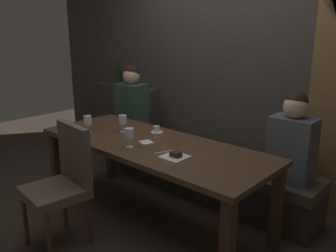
# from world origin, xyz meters

# --- Properties ---
(ground) EXTENTS (9.00, 9.00, 0.00)m
(ground) POSITION_xyz_m (0.00, 0.00, 0.00)
(ground) COLOR #382D26
(back_wall_tiled) EXTENTS (6.00, 0.12, 3.00)m
(back_wall_tiled) POSITION_xyz_m (0.00, 1.22, 1.50)
(back_wall_tiled) COLOR #423D38
(back_wall_tiled) RESTS_ON ground
(back_counter) EXTENTS (1.10, 0.28, 0.95)m
(back_counter) POSITION_xyz_m (-1.55, 1.04, 0.47)
(back_counter) COLOR #38342F
(back_counter) RESTS_ON ground
(dining_table) EXTENTS (2.20, 0.84, 0.74)m
(dining_table) POSITION_xyz_m (0.00, 0.00, 0.65)
(dining_table) COLOR #412B1C
(dining_table) RESTS_ON ground
(banquette_bench) EXTENTS (2.50, 0.44, 0.45)m
(banquette_bench) POSITION_xyz_m (0.00, 0.70, 0.23)
(banquette_bench) COLOR #312A23
(banquette_bench) RESTS_ON ground
(chair_near_side) EXTENTS (0.48, 0.48, 0.98)m
(chair_near_side) POSITION_xyz_m (-0.27, -0.72, 0.56)
(chair_near_side) COLOR #4C3321
(chair_near_side) RESTS_ON ground
(diner_redhead) EXTENTS (0.36, 0.24, 0.84)m
(diner_redhead) POSITION_xyz_m (-1.03, 0.71, 0.85)
(diner_redhead) COLOR #2D473D
(diner_redhead) RESTS_ON banquette_bench
(diner_bearded) EXTENTS (0.36, 0.24, 0.77)m
(diner_bearded) POSITION_xyz_m (0.97, 0.69, 0.81)
(diner_bearded) COLOR #4C515B
(diner_bearded) RESTS_ON banquette_bench
(wine_bottle_dark_red) EXTENTS (0.08, 0.08, 0.33)m
(wine_bottle_dark_red) POSITION_xyz_m (-1.69, 1.06, 1.07)
(wine_bottle_dark_red) COLOR black
(wine_bottle_dark_red) RESTS_ON back_counter
(wine_bottle_pale_label) EXTENTS (0.08, 0.08, 0.33)m
(wine_bottle_pale_label) POSITION_xyz_m (-1.42, 1.01, 1.07)
(wine_bottle_pale_label) COLOR #384728
(wine_bottle_pale_label) RESTS_ON back_counter
(wine_glass_far_right) EXTENTS (0.08, 0.08, 0.16)m
(wine_glass_far_right) POSITION_xyz_m (-0.05, -0.21, 0.86)
(wine_glass_far_right) COLOR silver
(wine_glass_far_right) RESTS_ON dining_table
(wine_glass_end_left) EXTENTS (0.08, 0.08, 0.16)m
(wine_glass_end_left) POSITION_xyz_m (-0.67, -0.19, 0.85)
(wine_glass_end_left) COLOR silver
(wine_glass_end_left) RESTS_ON dining_table
(wine_glass_near_left) EXTENTS (0.08, 0.08, 0.16)m
(wine_glass_near_left) POSITION_xyz_m (-0.44, 0.05, 0.86)
(wine_glass_near_left) COLOR silver
(wine_glass_near_left) RESTS_ON dining_table
(espresso_cup) EXTENTS (0.12, 0.12, 0.06)m
(espresso_cup) POSITION_xyz_m (-0.18, 0.25, 0.77)
(espresso_cup) COLOR white
(espresso_cup) RESTS_ON dining_table
(dessert_plate) EXTENTS (0.19, 0.19, 0.05)m
(dessert_plate) POSITION_xyz_m (0.40, -0.14, 0.75)
(dessert_plate) COLOR white
(dessert_plate) RESTS_ON dining_table
(fork_on_table) EXTENTS (0.08, 0.16, 0.01)m
(fork_on_table) POSITION_xyz_m (0.26, -0.11, 0.74)
(fork_on_table) COLOR silver
(fork_on_table) RESTS_ON dining_table
(folded_napkin) EXTENTS (0.14, 0.13, 0.01)m
(folded_napkin) POSITION_xyz_m (-0.03, -0.04, 0.74)
(folded_napkin) COLOR silver
(folded_napkin) RESTS_ON dining_table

